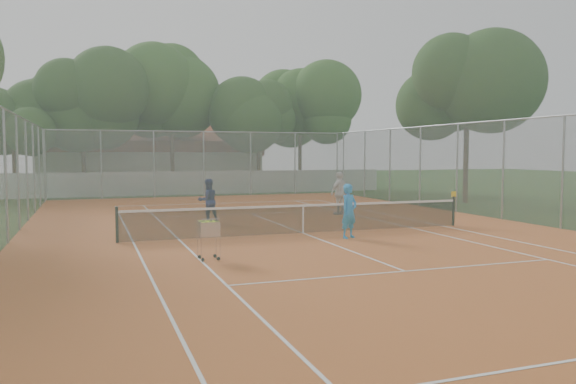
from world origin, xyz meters
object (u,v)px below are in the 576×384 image
object	(u,v)px
clubhouse	(150,159)
player_far_left	(208,201)
player_near	(349,211)
player_far_right	(340,193)
tennis_net	(303,219)
ball_hopper	(209,239)

from	to	relation	value
clubhouse	player_far_left	size ratio (longest dim) A/B	9.78
clubhouse	player_near	bearing A→B (deg)	-84.41
player_far_right	clubhouse	bearing A→B (deg)	-101.05
player_near	tennis_net	bearing A→B (deg)	100.82
player_near	ball_hopper	distance (m)	5.33
clubhouse	player_far_right	bearing A→B (deg)	-77.12
player_near	ball_hopper	bearing A→B (deg)	-179.60
player_near	player_far_left	distance (m)	6.43
player_near	clubhouse	bearing A→B (deg)	72.62
player_near	player_far_left	size ratio (longest dim) A/B	1.02
clubhouse	ball_hopper	size ratio (longest dim) A/B	15.32
player_far_left	player_far_right	size ratio (longest dim) A/B	0.90
tennis_net	ball_hopper	xyz separation A→B (m)	(-3.91, -3.58, 0.05)
tennis_net	player_far_left	world-z (taller)	player_far_left
player_far_right	ball_hopper	distance (m)	11.19
clubhouse	player_far_right	xyz separation A→B (m)	(5.54, -24.24, -1.25)
player_near	player_far_left	world-z (taller)	player_near
player_far_left	player_far_right	bearing A→B (deg)	175.07
tennis_net	clubhouse	distance (m)	29.12
player_far_left	tennis_net	bearing A→B (deg)	108.58
player_near	player_far_right	bearing A→B (deg)	44.68
ball_hopper	player_far_left	bearing A→B (deg)	82.34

